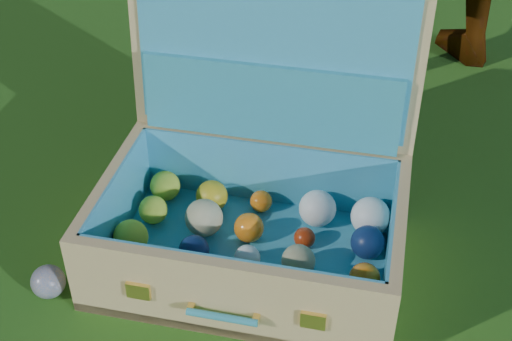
% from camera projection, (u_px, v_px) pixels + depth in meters
% --- Properties ---
extents(ground, '(60.00, 60.00, 0.00)m').
position_uv_depth(ground, '(314.00, 258.00, 1.51)').
color(ground, '#215114').
rests_on(ground, ground).
extents(stray_ball, '(0.07, 0.07, 0.07)m').
position_uv_depth(stray_ball, '(48.00, 282.00, 1.41)').
color(stray_ball, '#385B93').
rests_on(stray_ball, ground).
extents(suitcase, '(0.64, 0.52, 0.59)m').
position_uv_depth(suitcase, '(258.00, 178.00, 1.46)').
color(suitcase, tan).
rests_on(suitcase, ground).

